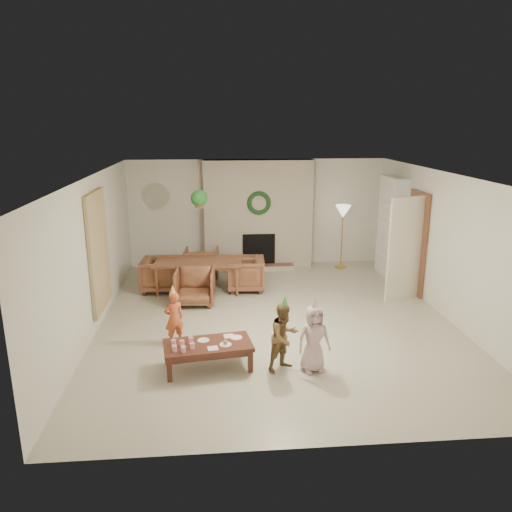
{
  "coord_description": "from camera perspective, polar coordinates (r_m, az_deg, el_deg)",
  "views": [
    {
      "loc": [
        -1.02,
        -7.93,
        3.37
      ],
      "look_at": [
        -0.3,
        0.4,
        1.05
      ],
      "focal_mm": 34.52,
      "sensor_mm": 36.0,
      "label": 1
    }
  ],
  "objects": [
    {
      "name": "books_row_mid",
      "position": [
        11.22,
        15.11,
        2.72
      ],
      "size": [
        0.2,
        0.44,
        0.24
      ],
      "primitive_type": "cube",
      "color": "#25548A",
      "rests_on": "bookshelf_shelf_b"
    },
    {
      "name": "wall_back",
      "position": [
        11.67,
        0.16,
        5.04
      ],
      "size": [
        7.0,
        0.0,
        7.0
      ],
      "primitive_type": "plane",
      "rotation": [
        1.57,
        0.0,
        0.0
      ],
      "color": "silver",
      "rests_on": "floor"
    },
    {
      "name": "dining_table",
      "position": [
        10.08,
        -6.67,
        -2.29
      ],
      "size": [
        1.8,
        1.08,
        0.61
      ],
      "primitive_type": "imported",
      "rotation": [
        0.0,
        0.0,
        -0.06
      ],
      "color": "brown",
      "rests_on": "floor"
    },
    {
      "name": "hanging_plant_cord",
      "position": [
        9.51,
        -6.66,
        8.04
      ],
      "size": [
        0.01,
        0.01,
        0.7
      ],
      "primitive_type": "cylinder",
      "color": "tan",
      "rests_on": "ceiling"
    },
    {
      "name": "coffee_leg_br",
      "position": [
        7.35,
        -1.51,
        -10.37
      ],
      "size": [
        0.07,
        0.07,
        0.32
      ],
      "primitive_type": "cube",
      "rotation": [
        0.0,
        0.0,
        0.14
      ],
      "color": "#4C2419",
      "rests_on": "floor"
    },
    {
      "name": "child_plaid",
      "position": [
        6.87,
        3.29,
        -9.32
      ],
      "size": [
        0.6,
        0.57,
        0.97
      ],
      "primitive_type": "imported",
      "rotation": [
        0.0,
        0.0,
        0.57
      ],
      "color": "#973B29",
      "rests_on": "floor"
    },
    {
      "name": "books_row_upper",
      "position": [
        11.0,
        15.51,
        4.53
      ],
      "size": [
        0.2,
        0.36,
        0.22
      ],
      "primitive_type": "cube",
      "color": "gold",
      "rests_on": "bookshelf_shelf_c"
    },
    {
      "name": "hanging_plant_foliage",
      "position": [
        9.54,
        -6.61,
        6.67
      ],
      "size": [
        0.32,
        0.32,
        0.32
      ],
      "primitive_type": "sphere",
      "color": "#1B531F",
      "rests_on": "hanging_plant_pot"
    },
    {
      "name": "child_red",
      "position": [
        7.72,
        -9.48,
        -7.13
      ],
      "size": [
        0.37,
        0.32,
        0.85
      ],
      "primitive_type": "imported",
      "rotation": [
        0.0,
        0.0,
        3.59
      ],
      "color": "#C6512A",
      "rests_on": "floor"
    },
    {
      "name": "child_pink",
      "position": [
        6.88,
        6.71,
        -9.47
      ],
      "size": [
        0.51,
        0.37,
        0.95
      ],
      "primitive_type": "imported",
      "rotation": [
        0.0,
        0.0,
        0.17
      ],
      "color": "#CFA6B2",
      "rests_on": "floor"
    },
    {
      "name": "dining_chair_right",
      "position": [
        10.03,
        -1.2,
        -2.09
      ],
      "size": [
        0.79,
        0.77,
        0.68
      ],
      "primitive_type": "imported",
      "rotation": [
        0.0,
        0.0,
        -1.63
      ],
      "color": "brown",
      "rests_on": "floor"
    },
    {
      "name": "floor_lamp_shade",
      "position": [
        11.5,
        10.07,
        5.09
      ],
      "size": [
        0.36,
        0.36,
        0.3
      ],
      "primitive_type": "cone",
      "rotation": [
        3.14,
        0.0,
        0.0
      ],
      "color": "beige",
      "rests_on": "floor_lamp_post"
    },
    {
      "name": "wall_right",
      "position": [
        9.14,
        21.33,
        1.02
      ],
      "size": [
        0.0,
        7.0,
        7.0
      ],
      "primitive_type": "plane",
      "rotation": [
        1.57,
        0.0,
        -1.57
      ],
      "color": "silver",
      "rests_on": "floor"
    },
    {
      "name": "fireplace_hearth",
      "position": [
        11.41,
        0.4,
        -1.35
      ],
      "size": [
        1.6,
        0.3,
        0.12
      ],
      "primitive_type": "cube",
      "color": "#5B2019",
      "rests_on": "floor"
    },
    {
      "name": "door_leaf",
      "position": [
        9.75,
        16.89,
        0.76
      ],
      "size": [
        0.77,
        0.32,
        2.0
      ],
      "primitive_type": "cube",
      "rotation": [
        0.0,
        0.0,
        -1.22
      ],
      "color": "beige",
      "rests_on": "floor"
    },
    {
      "name": "plate_c",
      "position": [
        7.1,
        -2.31,
        -9.41
      ],
      "size": [
        0.19,
        0.19,
        0.01
      ],
      "primitive_type": "cylinder",
      "rotation": [
        0.0,
        0.0,
        0.14
      ],
      "color": "white",
      "rests_on": "coffee_table_top"
    },
    {
      "name": "bookshelf_shelf_c",
      "position": [
        11.13,
        15.38,
        3.97
      ],
      "size": [
        0.3,
        0.92,
        0.03
      ],
      "primitive_type": "cube",
      "color": "white",
      "rests_on": "bookshelf_carcass"
    },
    {
      "name": "floor_lamp_post",
      "position": [
        11.63,
        9.92,
        1.97
      ],
      "size": [
        0.03,
        0.03,
        1.34
      ],
      "primitive_type": "cylinder",
      "color": "gold",
      "rests_on": "floor"
    },
    {
      "name": "cup_d",
      "position": [
        6.91,
        -8.58,
        -9.96
      ],
      "size": [
        0.07,
        0.07,
        0.08
      ],
      "primitive_type": "cylinder",
      "rotation": [
        0.0,
        0.0,
        0.14
      ],
      "color": "white",
      "rests_on": "coffee_table_top"
    },
    {
      "name": "floor_lamp_base",
      "position": [
        11.8,
        9.77,
        -1.23
      ],
      "size": [
        0.28,
        0.28,
        0.03
      ],
      "primitive_type": "cylinder",
      "color": "gold",
      "rests_on": "floor"
    },
    {
      "name": "wall_left",
      "position": [
        8.44,
        -18.34,
        0.16
      ],
      "size": [
        0.0,
        7.0,
        7.0
      ],
      "primitive_type": "plane",
      "rotation": [
        1.57,
        0.0,
        1.57
      ],
      "color": "silver",
      "rests_on": "floor"
    },
    {
      "name": "fireplace_wreath",
      "position": [
        11.19,
        0.35,
        6.15
      ],
      "size": [
        0.54,
        0.1,
        0.54
      ],
      "primitive_type": "torus",
      "rotation": [
        1.57,
        0.0,
        0.0
      ],
      "color": "#163C1B",
      "rests_on": "fireplace_mass"
    },
    {
      "name": "ceiling",
      "position": [
        8.04,
        2.41,
        9.29
      ],
      "size": [
        7.0,
        7.0,
        0.0
      ],
      "primitive_type": "plane",
      "rotation": [
        3.14,
        0.0,
        0.0
      ],
      "color": "white",
      "rests_on": "wall_back"
    },
    {
      "name": "bookshelf_shelf_a",
      "position": [
        11.31,
        15.1,
        -0.0
      ],
      "size": [
        0.3,
        0.92,
        0.03
      ],
      "primitive_type": "cube",
      "color": "white",
      "rests_on": "bookshelf_carcass"
    },
    {
      "name": "party_hat_pink",
      "position": [
        6.68,
        6.85,
        -5.48
      ],
      "size": [
        0.12,
        0.12,
        0.17
      ],
      "primitive_type": "cone",
      "rotation": [
        0.0,
        0.0,
        -0.01
      ],
      "color": "#B2B3B9",
      "rests_on": "child_pink"
    },
    {
      "name": "coffee_table_apron",
      "position": [
        7.0,
        -5.59,
        -10.74
      ],
      "size": [
        1.18,
        0.67,
        0.07
      ],
      "primitive_type": "cube",
      "rotation": [
        0.0,
        0.0,
        0.14
      ],
      "color": "#4C2419",
      "rests_on": "floor"
    },
    {
      "name": "coffee_leg_fl",
      "position": [
        6.8,
        -9.99,
        -12.92
      ],
      "size": [
        0.07,
        0.07,
        0.32
      ],
      "primitive_type": "cube",
      "rotation": [
        0.0,
        0.0,
        0.14
      ],
      "color": "#4C2419",
      "rests_on": "floor"
    },
    {
      "name": "napkin_right",
      "position": [
        7.15,
        -3.17,
        -9.24
      ],
      "size": [
        0.16,
        0.16,
        0.01
      ],
      "primitive_type": "cube",
      "rotation": [
        0.0,
        0.0,
        0.14
      ],
      "color": "#FAB8C6",
      "rests_on": "coffee_table_top"
    },
    {
      "name": "curtain_panel",
      "position": [
        8.62,
        -17.79,
        0.52
      ],
      "size": [
        0.06,
        1.2,
        2.0
      ],
      "primitive_type": "cube",
      "color": "#C5B98B",
      "rests_on": "wall_left"
    },
    {
      "name": "coffee_leg_fr",
      "position": [
        6.92,
        -0.65,
        -12.11
      ],
      "size": [
        0.07,
        0.07,
        0.32
      ],
      "primitive_type": "cube",
      "rotation": [
        0.0,
        0.0,
        0.14
      ],
      "color": "#4C2419",
      "rests_on": "floor"
    },
    {
      "name": "bookshelf_shelf_b",
      "position": [
        11.21,
        15.24,
        1.97
      ],
      "size": [
        0.3,
        0.92,
        0.03
      ],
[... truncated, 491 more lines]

